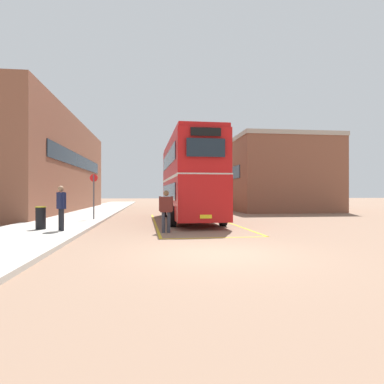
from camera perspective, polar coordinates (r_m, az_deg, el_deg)
name	(u,v)px	position (r m, az deg, el deg)	size (l,w,h in m)	color
ground_plane	(177,216)	(23.33, -2.56, -4.17)	(135.60, 135.60, 0.00)	#846651
sidewalk_left	(90,213)	(26.07, -17.40, -3.58)	(4.00, 57.60, 0.14)	#B2ADA3
brick_building_left	(46,166)	(31.12, -24.13, 4.20)	(5.76, 24.09, 7.97)	brown
depot_building_right	(263,177)	(34.87, 12.30, 2.63)	(8.55, 16.92, 6.61)	brown
double_decker_bus	(189,178)	(19.29, -0.54, 2.44)	(2.97, 10.74, 4.75)	black
single_deck_bus	(197,193)	(35.70, 0.91, -0.12)	(3.10, 8.61, 3.02)	black
pedestrian_boarding	(166,208)	(13.54, -4.55, -2.82)	(0.59, 0.25, 1.75)	#2D2D38
pedestrian_waiting_near	(61,204)	(14.01, -21.88, -2.02)	(0.46, 0.55, 1.80)	black
litter_bin	(41,218)	(14.96, -24.91, -4.11)	(0.43, 0.43, 0.95)	black
bus_stop_sign	(94,192)	(19.48, -16.79, 0.01)	(0.44, 0.08, 2.58)	#4C4C51
bay_marking_yellow	(193,224)	(17.42, 0.25, -5.56)	(4.45, 12.78, 0.01)	gold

